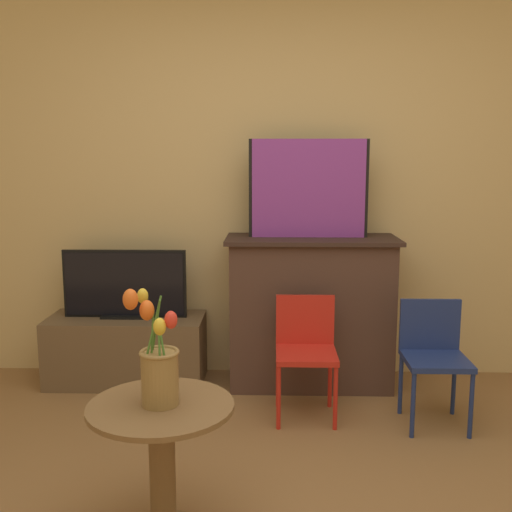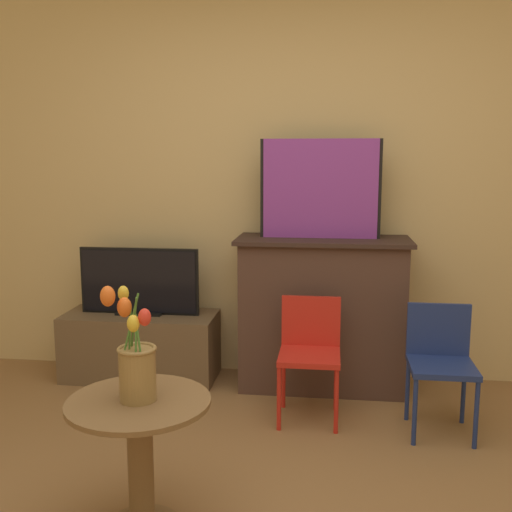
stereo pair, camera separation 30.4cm
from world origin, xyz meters
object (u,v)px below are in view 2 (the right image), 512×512
painting (320,189)px  vase_tulips (135,362)px  chair_blue (440,358)px  tv_monitor (139,282)px  chair_red (310,348)px

painting → vase_tulips: 1.84m
painting → chair_blue: bearing=-40.3°
tv_monitor → chair_blue: bearing=-16.8°
chair_blue → tv_monitor: bearing=163.2°
tv_monitor → chair_blue: tv_monitor is taller
painting → chair_red: bearing=-93.8°
tv_monitor → vase_tulips: (0.52, -1.62, 0.05)m
tv_monitor → chair_red: size_ratio=1.17×
painting → chair_blue: size_ratio=1.10×
painting → tv_monitor: (-1.16, -0.01, -0.61)m
tv_monitor → vase_tulips: bearing=-72.2°
painting → vase_tulips: bearing=-111.5°
painting → chair_blue: (0.66, -0.56, -0.85)m
tv_monitor → chair_blue: (1.82, -0.55, -0.24)m
chair_red → painting: bearing=86.2°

